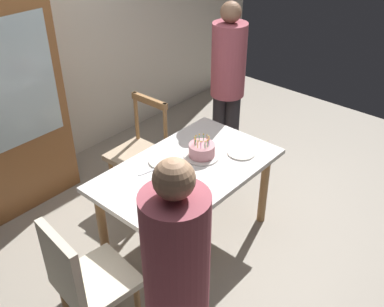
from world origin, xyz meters
TOP-DOWN VIEW (x-y plane):
  - ground at (0.00, 0.00)m, footprint 6.40×6.40m
  - back_wall at (0.00, 1.85)m, footprint 6.40×0.10m
  - dining_table at (0.00, 0.00)m, footprint 1.41×0.84m
  - birthday_cake at (0.18, 0.02)m, footprint 0.28×0.28m
  - plate_near_celebrant at (-0.39, -0.19)m, footprint 0.22×0.22m
  - plate_far_side at (-0.07, 0.19)m, footprint 0.22×0.22m
  - plate_near_guest at (0.42, -0.19)m, footprint 0.22×0.22m
  - fork_near_celebrant at (-0.55, -0.21)m, footprint 0.18×0.06m
  - fork_far_side at (-0.23, 0.18)m, footprint 0.18×0.06m
  - chair_spindle_back at (0.17, 0.74)m, footprint 0.45×0.45m
  - chair_upholstered at (-1.10, -0.12)m, footprint 0.49×0.49m
  - person_celebrant at (-1.00, -0.82)m, footprint 0.32×0.32m
  - person_guest at (1.08, 0.45)m, footprint 0.32×0.32m

SIDE VIEW (x-z plane):
  - ground at x=0.00m, z-range 0.00..0.00m
  - chair_spindle_back at x=0.17m, z-range -0.02..0.93m
  - chair_upholstered at x=-1.10m, z-range 0.06..1.01m
  - dining_table at x=0.00m, z-range 0.26..0.99m
  - fork_near_celebrant at x=-0.55m, z-range 0.73..0.74m
  - fork_far_side at x=-0.23m, z-range 0.73..0.74m
  - plate_near_celebrant at x=-0.39m, z-range 0.73..0.74m
  - plate_far_side at x=-0.07m, z-range 0.73..0.74m
  - plate_near_guest at x=0.42m, z-range 0.73..0.74m
  - birthday_cake at x=0.18m, z-range 0.69..0.87m
  - person_celebrant at x=-1.00m, z-range 0.12..1.76m
  - person_guest at x=1.08m, z-range 0.12..1.80m
  - back_wall at x=0.00m, z-range 0.00..2.60m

